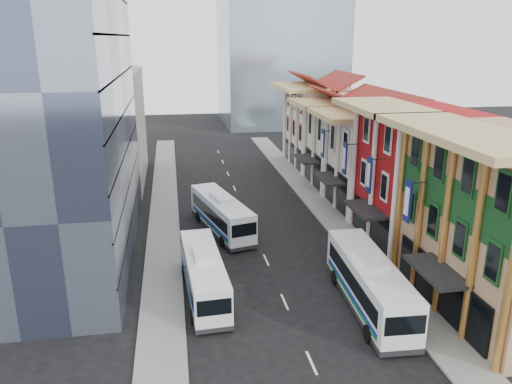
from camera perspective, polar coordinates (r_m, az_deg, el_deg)
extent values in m
plane|color=black|center=(29.58, 6.92, -19.94)|extent=(200.00, 200.00, 0.00)
cube|color=slate|center=(50.40, 9.22, -3.59)|extent=(3.00, 90.00, 0.15)
cube|color=slate|center=(47.91, -10.50, -4.79)|extent=(3.00, 90.00, 0.15)
cube|color=tan|center=(36.67, 26.48, -3.44)|extent=(8.00, 14.00, 12.00)
cube|color=#A11213|center=(46.35, 18.00, 1.62)|extent=(8.00, 10.00, 12.00)
cube|color=silver|center=(54.89, 13.43, 3.28)|extent=(8.00, 9.00, 10.00)
cube|color=silver|center=(63.06, 10.30, 5.25)|extent=(8.00, 9.00, 10.00)
cube|color=silver|center=(72.74, 7.54, 7.36)|extent=(8.00, 12.00, 11.00)
cube|color=#424C69|center=(42.72, -23.39, 12.10)|extent=(12.00, 26.00, 30.00)
cube|color=gray|center=(65.97, -17.27, 7.05)|extent=(10.00, 18.00, 14.00)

